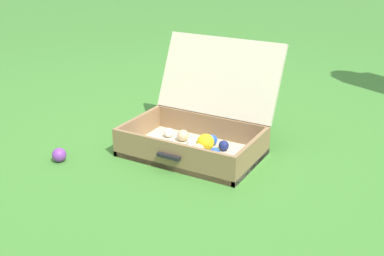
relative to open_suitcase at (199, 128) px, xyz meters
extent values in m
plane|color=#3D7A2D|center=(-0.07, 0.01, -0.11)|extent=(16.00, 16.00, 0.00)
cube|color=beige|center=(0.00, -0.07, -0.10)|extent=(0.61, 0.38, 0.03)
cube|color=olive|center=(-0.30, -0.07, -0.04)|extent=(0.02, 0.38, 0.13)
cube|color=olive|center=(0.30, -0.07, -0.04)|extent=(0.02, 0.38, 0.13)
cube|color=olive|center=(0.00, -0.25, -0.04)|extent=(0.58, 0.02, 0.13)
cube|color=olive|center=(0.00, 0.12, -0.04)|extent=(0.58, 0.02, 0.13)
cube|color=beige|center=(0.00, 0.21, 0.20)|extent=(0.61, 0.18, 0.36)
cube|color=black|center=(0.00, -0.27, -0.04)|extent=(0.11, 0.02, 0.02)
sphere|color=white|center=(-0.15, -0.18, -0.04)|extent=(0.08, 0.08, 0.08)
sphere|color=white|center=(-0.17, 0.01, -0.06)|extent=(0.05, 0.05, 0.05)
sphere|color=blue|center=(0.13, -0.09, -0.06)|extent=(0.05, 0.05, 0.05)
sphere|color=white|center=(-0.01, -0.04, -0.06)|extent=(0.05, 0.05, 0.05)
sphere|color=#D1B784|center=(-0.09, 0.00, -0.06)|extent=(0.06, 0.06, 0.06)
sphere|color=navy|center=(-0.21, -0.14, -0.06)|extent=(0.05, 0.05, 0.05)
sphere|color=white|center=(0.02, -0.10, -0.06)|extent=(0.06, 0.06, 0.06)
sphere|color=blue|center=(0.06, 0.03, -0.06)|extent=(0.05, 0.05, 0.05)
sphere|color=navy|center=(0.13, 0.00, -0.06)|extent=(0.05, 0.05, 0.05)
sphere|color=yellow|center=(0.06, -0.04, -0.05)|extent=(0.08, 0.08, 0.08)
sphere|color=#D1B784|center=(0.07, -0.13, -0.05)|extent=(0.07, 0.07, 0.07)
sphere|color=blue|center=(0.21, -0.18, -0.05)|extent=(0.07, 0.07, 0.07)
sphere|color=purple|center=(-0.49, -0.42, -0.08)|extent=(0.06, 0.06, 0.06)
camera|label=1|loc=(1.00, -1.84, 0.84)|focal=45.19mm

